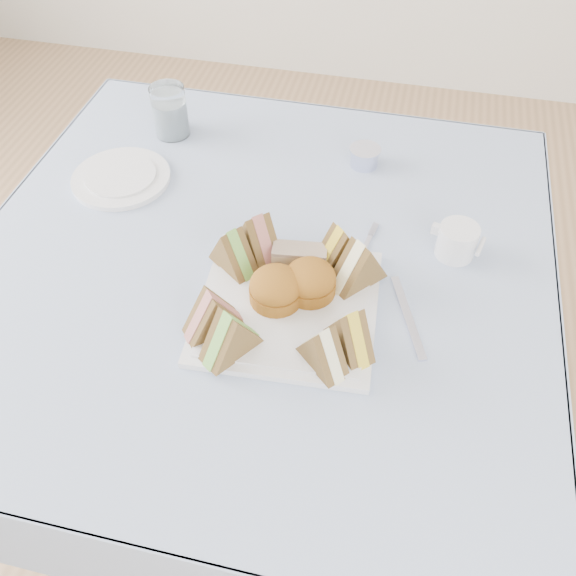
% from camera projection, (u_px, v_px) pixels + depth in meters
% --- Properties ---
extents(floor, '(4.00, 4.00, 0.00)m').
position_uv_depth(floor, '(268.00, 455.00, 1.62)').
color(floor, '#9E7751').
rests_on(floor, ground).
extents(table, '(0.90, 0.90, 0.74)m').
position_uv_depth(table, '(264.00, 378.00, 1.35)').
color(table, brown).
rests_on(table, floor).
extents(tablecloth, '(1.02, 1.02, 0.01)m').
position_uv_depth(tablecloth, '(258.00, 259.00, 1.07)').
color(tablecloth, '#A6BDEB').
rests_on(tablecloth, table).
extents(serving_plate, '(0.30, 0.30, 0.01)m').
position_uv_depth(serving_plate, '(288.00, 306.00, 0.98)').
color(serving_plate, white).
rests_on(serving_plate, tablecloth).
extents(sandwich_fl_a, '(0.10, 0.09, 0.08)m').
position_uv_depth(sandwich_fl_a, '(212.00, 311.00, 0.92)').
color(sandwich_fl_a, brown).
rests_on(sandwich_fl_a, serving_plate).
extents(sandwich_fl_b, '(0.09, 0.10, 0.08)m').
position_uv_depth(sandwich_fl_b, '(230.00, 333.00, 0.89)').
color(sandwich_fl_b, brown).
rests_on(sandwich_fl_b, serving_plate).
extents(sandwich_fr_a, '(0.09, 0.09, 0.08)m').
position_uv_depth(sandwich_fr_a, '(350.00, 330.00, 0.89)').
color(sandwich_fr_a, brown).
rests_on(sandwich_fr_a, serving_plate).
extents(sandwich_fr_b, '(0.09, 0.09, 0.08)m').
position_uv_depth(sandwich_fr_b, '(323.00, 347.00, 0.87)').
color(sandwich_fr_b, brown).
rests_on(sandwich_fr_b, serving_plate).
extents(sandwich_bl_a, '(0.10, 0.09, 0.08)m').
position_uv_depth(sandwich_bl_a, '(233.00, 249.00, 1.01)').
color(sandwich_bl_a, brown).
rests_on(sandwich_bl_a, serving_plate).
extents(sandwich_bl_b, '(0.10, 0.10, 0.09)m').
position_uv_depth(sandwich_bl_b, '(258.00, 235.00, 1.02)').
color(sandwich_bl_b, brown).
rests_on(sandwich_bl_b, serving_plate).
extents(sandwich_br_a, '(0.10, 0.10, 0.09)m').
position_uv_depth(sandwich_br_a, '(359.00, 262.00, 0.98)').
color(sandwich_br_a, brown).
rests_on(sandwich_br_a, serving_plate).
extents(sandwich_br_b, '(0.10, 0.09, 0.08)m').
position_uv_depth(sandwich_br_b, '(339.00, 246.00, 1.01)').
color(sandwich_br_b, brown).
rests_on(sandwich_br_b, serving_plate).
extents(scone_left, '(0.10, 0.10, 0.06)m').
position_uv_depth(scone_left, '(276.00, 288.00, 0.96)').
color(scone_left, '#8B5511').
rests_on(scone_left, serving_plate).
extents(scone_right, '(0.11, 0.11, 0.06)m').
position_uv_depth(scone_right, '(310.00, 280.00, 0.97)').
color(scone_right, '#8B5511').
rests_on(scone_right, serving_plate).
extents(pastry_slice, '(0.09, 0.05, 0.04)m').
position_uv_depth(pastry_slice, '(299.00, 257.00, 1.02)').
color(pastry_slice, tan).
rests_on(pastry_slice, serving_plate).
extents(side_plate, '(0.22, 0.22, 0.01)m').
position_uv_depth(side_plate, '(121.00, 178.00, 1.21)').
color(side_plate, white).
rests_on(side_plate, tablecloth).
extents(water_glass, '(0.08, 0.08, 0.11)m').
position_uv_depth(water_glass, '(170.00, 111.00, 1.28)').
color(water_glass, white).
rests_on(water_glass, tablecloth).
extents(tea_strainer, '(0.08, 0.08, 0.04)m').
position_uv_depth(tea_strainer, '(364.00, 158.00, 1.23)').
color(tea_strainer, silver).
rests_on(tea_strainer, tablecloth).
extents(knife, '(0.07, 0.17, 0.00)m').
position_uv_depth(knife, '(408.00, 316.00, 0.97)').
color(knife, silver).
rests_on(knife, tablecloth).
extents(fork, '(0.04, 0.16, 0.00)m').
position_uv_depth(fork, '(357.00, 265.00, 1.05)').
color(fork, silver).
rests_on(fork, tablecloth).
extents(creamer_jug, '(0.08, 0.08, 0.06)m').
position_uv_depth(creamer_jug, '(457.00, 241.00, 1.05)').
color(creamer_jug, white).
rests_on(creamer_jug, tablecloth).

